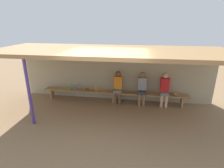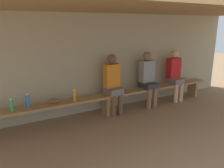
# 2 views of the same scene
# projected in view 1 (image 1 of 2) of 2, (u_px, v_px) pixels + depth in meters

# --- Properties ---
(ground_plane) EXTENTS (24.00, 24.00, 0.00)m
(ground_plane) POSITION_uv_depth(u_px,v_px,m) (107.00, 121.00, 6.15)
(ground_plane) COLOR #8C6D4C
(back_wall) EXTENTS (8.00, 0.20, 2.20)m
(back_wall) POSITION_uv_depth(u_px,v_px,m) (115.00, 74.00, 7.66)
(back_wall) COLOR tan
(back_wall) RESTS_ON ground
(dugout_roof) EXTENTS (8.00, 2.80, 0.12)m
(dugout_roof) POSITION_uv_depth(u_px,v_px,m) (110.00, 51.00, 6.06)
(dugout_roof) COLOR #9E7547
(dugout_roof) RESTS_ON back_wall
(support_post) EXTENTS (0.10, 0.10, 2.20)m
(support_post) POSITION_uv_depth(u_px,v_px,m) (29.00, 93.00, 5.62)
(support_post) COLOR #4C388C
(support_post) RESTS_ON ground
(bench) EXTENTS (6.00, 0.36, 0.46)m
(bench) POSITION_uv_depth(u_px,v_px,m) (114.00, 93.00, 7.47)
(bench) COLOR #9E7547
(bench) RESTS_ON ground
(player_in_white) EXTENTS (0.34, 0.42, 1.34)m
(player_in_white) POSITION_uv_depth(u_px,v_px,m) (164.00, 88.00, 7.07)
(player_in_white) COLOR slate
(player_in_white) RESTS_ON ground
(player_middle) EXTENTS (0.34, 0.42, 1.34)m
(player_middle) POSITION_uv_depth(u_px,v_px,m) (118.00, 86.00, 7.33)
(player_middle) COLOR slate
(player_middle) RESTS_ON ground
(player_in_red) EXTENTS (0.34, 0.42, 1.34)m
(player_in_red) POSITION_uv_depth(u_px,v_px,m) (142.00, 87.00, 7.19)
(player_in_red) COLOR #333338
(player_in_red) RESTS_ON ground
(water_bottle_blue) EXTENTS (0.06, 0.06, 0.23)m
(water_bottle_blue) POSITION_uv_depth(u_px,v_px,m) (69.00, 87.00, 7.66)
(water_bottle_blue) COLOR green
(water_bottle_blue) RESTS_ON bench
(water_bottle_clear) EXTENTS (0.07, 0.07, 0.24)m
(water_bottle_clear) POSITION_uv_depth(u_px,v_px,m) (96.00, 89.00, 7.48)
(water_bottle_clear) COLOR orange
(water_bottle_clear) RESTS_ON bench
(water_bottle_orange) EXTENTS (0.07, 0.07, 0.27)m
(water_bottle_orange) POSITION_uv_depth(u_px,v_px,m) (76.00, 87.00, 7.65)
(water_bottle_orange) COLOR blue
(water_bottle_orange) RESTS_ON bench
(baseball_glove_dark_brown) EXTENTS (0.29, 0.25, 0.09)m
(baseball_glove_dark_brown) POSITION_uv_depth(u_px,v_px,m) (87.00, 89.00, 7.60)
(baseball_glove_dark_brown) COLOR brown
(baseball_glove_dark_brown) RESTS_ON bench
(baseball_glove_tan) EXTENTS (0.29, 0.25, 0.09)m
(baseball_glove_tan) POSITION_uv_depth(u_px,v_px,m) (174.00, 94.00, 7.11)
(baseball_glove_tan) COLOR olive
(baseball_glove_tan) RESTS_ON bench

